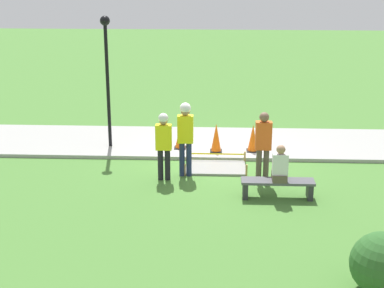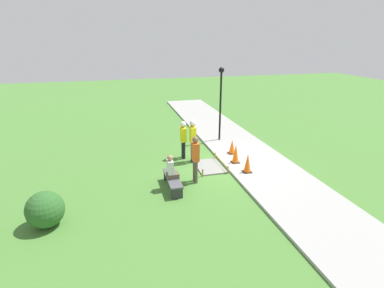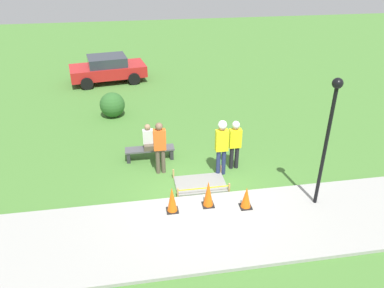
% 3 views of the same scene
% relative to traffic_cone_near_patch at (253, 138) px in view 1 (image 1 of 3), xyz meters
% --- Properties ---
extents(ground_plane, '(60.00, 60.00, 0.00)m').
position_rel_traffic_cone_near_patch_xyz_m(ground_plane, '(1.00, 0.62, -0.49)').
color(ground_plane, '#477A33').
extents(sidewalk, '(28.00, 2.99, 0.10)m').
position_rel_traffic_cone_near_patch_xyz_m(sidewalk, '(1.00, -0.88, -0.44)').
color(sidewalk, '#9E9E99').
rests_on(sidewalk, ground_plane).
extents(wet_concrete_patch, '(1.65, 1.12, 0.32)m').
position_rel_traffic_cone_near_patch_xyz_m(wet_concrete_patch, '(1.05, 1.27, -0.45)').
color(wet_concrete_patch, gray).
rests_on(wet_concrete_patch, ground_plane).
extents(traffic_cone_near_patch, '(0.34, 0.34, 0.79)m').
position_rel_traffic_cone_near_patch_xyz_m(traffic_cone_near_patch, '(0.00, 0.00, 0.00)').
color(traffic_cone_near_patch, black).
rests_on(traffic_cone_near_patch, sidewalk).
extents(traffic_cone_far_patch, '(0.34, 0.34, 0.82)m').
position_rel_traffic_cone_near_patch_xyz_m(traffic_cone_far_patch, '(1.05, 0.08, 0.02)').
color(traffic_cone_far_patch, black).
rests_on(traffic_cone_far_patch, sidewalk).
extents(traffic_cone_sidewalk_edge, '(0.34, 0.34, 0.67)m').
position_rel_traffic_cone_near_patch_xyz_m(traffic_cone_sidewalk_edge, '(2.10, -0.17, -0.06)').
color(traffic_cone_sidewalk_edge, black).
rests_on(traffic_cone_sidewalk_edge, sidewalk).
extents(park_bench, '(1.72, 0.44, 0.44)m').
position_rel_traffic_cone_near_patch_xyz_m(park_bench, '(-0.42, 3.16, -0.17)').
color(park_bench, '#2D2D33').
rests_on(park_bench, ground_plane).
extents(person_seated_on_bench, '(0.36, 0.44, 0.89)m').
position_rel_traffic_cone_near_patch_xyz_m(person_seated_on_bench, '(-0.45, 3.21, 0.30)').
color(person_seated_on_bench, brown).
rests_on(person_seated_on_bench, park_bench).
extents(worker_supervisor, '(0.40, 0.25, 1.76)m').
position_rel_traffic_cone_near_patch_xyz_m(worker_supervisor, '(2.36, 2.11, 0.56)').
color(worker_supervisor, black).
rests_on(worker_supervisor, ground_plane).
extents(worker_assistant, '(0.40, 0.28, 1.95)m').
position_rel_traffic_cone_near_patch_xyz_m(worker_assistant, '(1.83, 1.80, 0.71)').
color(worker_assistant, navy).
rests_on(worker_assistant, ground_plane).
extents(bystander_in_orange_shirt, '(0.40, 0.24, 1.84)m').
position_rel_traffic_cone_near_patch_xyz_m(bystander_in_orange_shirt, '(-0.12, 2.21, 0.56)').
color(bystander_in_orange_shirt, brown).
rests_on(bystander_in_orange_shirt, ground_plane).
extents(lamppost_near, '(0.28, 0.28, 3.78)m').
position_rel_traffic_cone_near_patch_xyz_m(lamppost_near, '(4.17, -0.29, 2.10)').
color(lamppost_near, black).
rests_on(lamppost_near, sidewalk).
extents(shrub_rounded_near, '(1.09, 1.09, 1.09)m').
position_rel_traffic_cone_near_patch_xyz_m(shrub_rounded_near, '(-1.79, 7.20, 0.06)').
color(shrub_rounded_near, '#2D6028').
rests_on(shrub_rounded_near, ground_plane).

